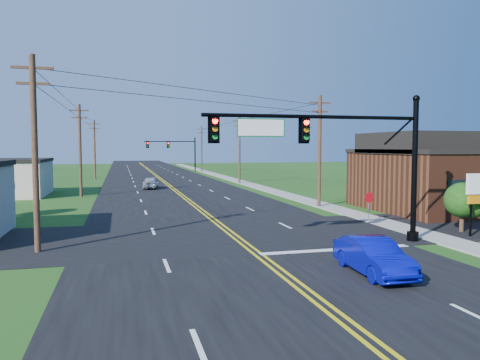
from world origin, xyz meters
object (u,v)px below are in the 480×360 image
object	(u,v)px
blue_car	(373,257)
signal_mast_main	(335,149)
stop_sign	(369,201)
signal_mast_far	(173,149)

from	to	relation	value
blue_car	signal_mast_main	bearing A→B (deg)	82.32
signal_mast_main	stop_sign	size ratio (longest dim) A/B	5.71
blue_car	stop_sign	distance (m)	12.83
signal_mast_main	blue_car	world-z (taller)	signal_mast_main
signal_mast_main	signal_mast_far	size ratio (longest dim) A/B	1.03
signal_mast_main	stop_sign	distance (m)	8.67
signal_mast_main	stop_sign	xyz separation A→B (m)	(5.35, 5.96, -3.32)
signal_mast_far	blue_car	distance (m)	77.33
signal_mast_main	signal_mast_far	distance (m)	72.00
signal_mast_far	stop_sign	bearing A→B (deg)	-85.46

